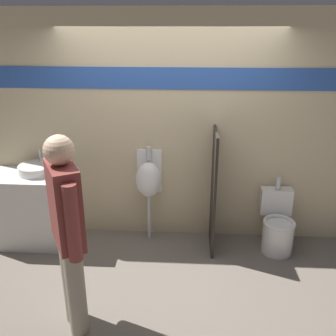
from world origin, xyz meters
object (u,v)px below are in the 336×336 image
object	(u,v)px
toilet	(277,226)
urinal_near_counter	(149,180)
person_in_vest	(68,229)
sink_basin	(37,169)
cell_phone	(53,179)

from	to	relation	value
toilet	urinal_near_counter	bearing A→B (deg)	173.89
toilet	person_in_vest	bearing A→B (deg)	-146.44
urinal_near_counter	toilet	bearing A→B (deg)	-6.11
toilet	person_in_vest	world-z (taller)	person_in_vest
urinal_near_counter	sink_basin	bearing A→B (deg)	-175.52
cell_phone	person_in_vest	distance (m)	1.36
person_in_vest	sink_basin	bearing A→B (deg)	0.78
sink_basin	urinal_near_counter	xyz separation A→B (m)	(1.31, 0.10, -0.15)
sink_basin	toilet	bearing A→B (deg)	-1.24
urinal_near_counter	toilet	world-z (taller)	urinal_near_counter
urinal_near_counter	person_in_vest	xyz separation A→B (m)	(-0.49, -1.50, 0.19)
cell_phone	person_in_vest	world-z (taller)	person_in_vest
sink_basin	cell_phone	size ratio (longest dim) A/B	2.98
cell_phone	toilet	bearing A→B (deg)	2.41
sink_basin	person_in_vest	bearing A→B (deg)	-59.83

